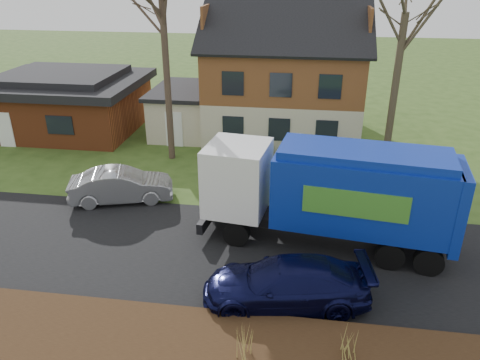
# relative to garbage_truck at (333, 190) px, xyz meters

# --- Properties ---
(ground) EXTENTS (120.00, 120.00, 0.00)m
(ground) POSITION_rel_garbage_truck_xyz_m (-4.58, -1.15, -2.31)
(ground) COLOR #314C19
(ground) RESTS_ON ground
(road) EXTENTS (80.00, 7.00, 0.02)m
(road) POSITION_rel_garbage_truck_xyz_m (-4.58, -1.15, -2.30)
(road) COLOR black
(road) RESTS_ON ground
(mulch_verge) EXTENTS (80.00, 3.50, 0.30)m
(mulch_verge) POSITION_rel_garbage_truck_xyz_m (-4.58, -6.45, -2.16)
(mulch_verge) COLOR black
(mulch_verge) RESTS_ON ground
(main_house) EXTENTS (12.95, 8.95, 9.26)m
(main_house) POSITION_rel_garbage_truck_xyz_m (-3.09, 12.76, 1.72)
(main_house) COLOR beige
(main_house) RESTS_ON ground
(ranch_house) EXTENTS (9.80, 8.20, 3.70)m
(ranch_house) POSITION_rel_garbage_truck_xyz_m (-16.58, 11.85, -0.50)
(ranch_house) COLOR #964420
(ranch_house) RESTS_ON ground
(garbage_truck) EXTENTS (9.60, 3.68, 4.01)m
(garbage_truck) POSITION_rel_garbage_truck_xyz_m (0.00, 0.00, 0.00)
(garbage_truck) COLOR black
(garbage_truck) RESTS_ON ground
(silver_sedan) EXTENTS (4.84, 2.88, 1.51)m
(silver_sedan) POSITION_rel_garbage_truck_xyz_m (-9.26, 2.38, -1.56)
(silver_sedan) COLOR #9D9FA4
(silver_sedan) RESTS_ON ground
(navy_wagon) EXTENTS (5.50, 2.87, 1.52)m
(navy_wagon) POSITION_rel_garbage_truck_xyz_m (-1.46, -3.74, -1.55)
(navy_wagon) COLOR #0B0D33
(navy_wagon) RESTS_ON ground
(grass_clump_mid) EXTENTS (0.35, 0.29, 0.99)m
(grass_clump_mid) POSITION_rel_garbage_truck_xyz_m (-2.36, -6.44, -1.52)
(grass_clump_mid) COLOR #A68E49
(grass_clump_mid) RESTS_ON mulch_verge
(grass_clump_east) EXTENTS (0.37, 0.30, 0.91)m
(grass_clump_east) POSITION_rel_garbage_truck_xyz_m (0.32, -6.03, -1.55)
(grass_clump_east) COLOR #9A8B44
(grass_clump_east) RESTS_ON mulch_verge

